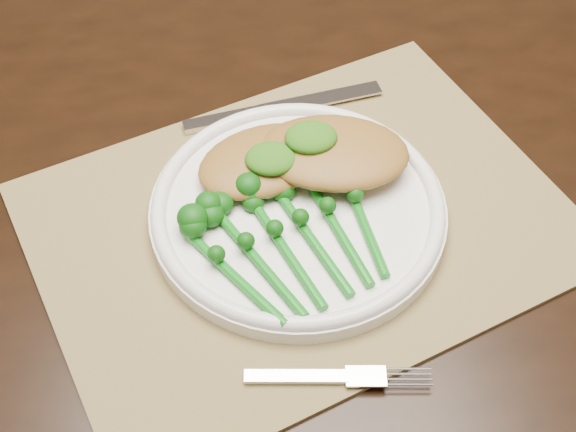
{
  "coord_description": "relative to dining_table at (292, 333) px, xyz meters",
  "views": [
    {
      "loc": [
        -0.04,
        -0.63,
        1.32
      ],
      "look_at": [
        0.0,
        -0.19,
        0.78
      ],
      "focal_mm": 50.0,
      "sensor_mm": 36.0,
      "label": 1
    }
  ],
  "objects": [
    {
      "name": "floor",
      "position": [
        -0.02,
        0.06,
        -0.38
      ],
      "size": [
        4.0,
        4.0,
        0.0
      ],
      "primitive_type": "plane",
      "color": "brown",
      "rests_on": "ground"
    },
    {
      "name": "dining_table",
      "position": [
        0.0,
        0.0,
        0.0
      ],
      "size": [
        1.62,
        0.94,
        0.75
      ],
      "rotation": [
        0.0,
        0.0,
        0.02
      ],
      "color": "black",
      "rests_on": "ground"
    },
    {
      "name": "placemat",
      "position": [
        -0.0,
        -0.11,
        0.37
      ],
      "size": [
        0.56,
        0.5,
        0.0
      ],
      "primitive_type": "cube",
      "rotation": [
        0.0,
        0.0,
        0.38
      ],
      "color": "olive",
      "rests_on": "dining_table"
    },
    {
      "name": "dinner_plate",
      "position": [
        -0.01,
        -0.11,
        0.39
      ],
      "size": [
        0.27,
        0.27,
        0.02
      ],
      "color": "white",
      "rests_on": "placemat"
    },
    {
      "name": "knife",
      "position": [
        -0.03,
        0.03,
        0.38
      ],
      "size": [
        0.21,
        0.06,
        0.01
      ],
      "rotation": [
        0.0,
        0.0,
        0.2
      ],
      "color": "silver",
      "rests_on": "placemat"
    },
    {
      "name": "fork",
      "position": [
        0.02,
        -0.28,
        0.38
      ],
      "size": [
        0.15,
        0.03,
        0.0
      ],
      "rotation": [
        0.0,
        0.0,
        -0.1
      ],
      "color": "silver",
      "rests_on": "placemat"
    },
    {
      "name": "chicken_fillet_left",
      "position": [
        -0.03,
        -0.06,
        0.41
      ],
      "size": [
        0.15,
        0.13,
        0.03
      ],
      "primitive_type": "ellipsoid",
      "rotation": [
        0.0,
        0.0,
        0.38
      ],
      "color": "olive",
      "rests_on": "dinner_plate"
    },
    {
      "name": "chicken_fillet_right",
      "position": [
        0.03,
        -0.06,
        0.41
      ],
      "size": [
        0.15,
        0.12,
        0.03
      ],
      "primitive_type": "ellipsoid",
      "rotation": [
        0.0,
        0.0,
        -0.16
      ],
      "color": "olive",
      "rests_on": "dinner_plate"
    },
    {
      "name": "pesto_dollop_left",
      "position": [
        -0.03,
        -0.07,
        0.42
      ],
      "size": [
        0.05,
        0.04,
        0.02
      ],
      "primitive_type": "ellipsoid",
      "color": "#1B4E0B",
      "rests_on": "chicken_fillet_left"
    },
    {
      "name": "pesto_dollop_right",
      "position": [
        0.01,
        -0.06,
        0.43
      ],
      "size": [
        0.05,
        0.04,
        0.02
      ],
      "primitive_type": "ellipsoid",
      "color": "#1B4E0B",
      "rests_on": "chicken_fillet_right"
    },
    {
      "name": "broccolini_bundle",
      "position": [
        -0.01,
        -0.15,
        0.4
      ],
      "size": [
        0.21,
        0.21,
        0.04
      ],
      "rotation": [
        0.0,
        0.0,
        0.41
      ],
      "color": "#0D6812",
      "rests_on": "dinner_plate"
    }
  ]
}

